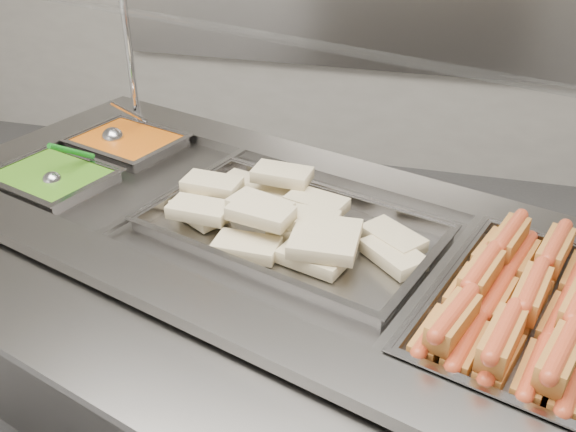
% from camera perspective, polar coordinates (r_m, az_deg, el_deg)
% --- Properties ---
extents(steam_counter, '(2.04, 1.38, 0.90)m').
position_cam_1_polar(steam_counter, '(1.86, -1.32, -12.22)').
color(steam_counter, gray).
rests_on(steam_counter, ground).
extents(tray_rail, '(1.79, 0.89, 0.05)m').
position_cam_1_polar(tray_rail, '(1.31, -14.55, -11.67)').
color(tray_rail, gray).
rests_on(tray_rail, steam_counter).
extents(sneeze_guard, '(1.66, 0.79, 0.44)m').
position_cam_1_polar(sneeze_guard, '(1.61, 2.87, 14.44)').
color(sneeze_guard, silver).
rests_on(sneeze_guard, steam_counter).
extents(pan_hotdogs, '(0.49, 0.63, 0.10)m').
position_cam_1_polar(pan_hotdogs, '(1.41, 20.15, -8.78)').
color(pan_hotdogs, gray).
rests_on(pan_hotdogs, steam_counter).
extents(pan_wraps, '(0.77, 0.59, 0.07)m').
position_cam_1_polar(pan_wraps, '(1.57, 0.31, -1.64)').
color(pan_wraps, gray).
rests_on(pan_wraps, steam_counter).
extents(pan_beans, '(0.36, 0.32, 0.10)m').
position_cam_1_polar(pan_beans, '(2.08, -13.99, 5.57)').
color(pan_beans, gray).
rests_on(pan_beans, steam_counter).
extents(pan_peas, '(0.36, 0.32, 0.10)m').
position_cam_1_polar(pan_peas, '(1.92, -20.11, 2.35)').
color(pan_peas, gray).
rests_on(pan_peas, steam_counter).
extents(hotdogs_in_buns, '(0.44, 0.58, 0.12)m').
position_cam_1_polar(hotdogs_in_buns, '(1.38, 20.26, -7.33)').
color(hotdogs_in_buns, '#974B1F').
rests_on(hotdogs_in_buns, pan_hotdogs).
extents(tortilla_wraps, '(0.67, 0.42, 0.09)m').
position_cam_1_polar(tortilla_wraps, '(1.56, -0.37, -0.07)').
color(tortilla_wraps, '#CBB188').
rests_on(tortilla_wraps, pan_wraps).
extents(ladle, '(0.09, 0.18, 0.16)m').
position_cam_1_polar(ladle, '(2.08, -15.21, 6.84)').
color(ladle, '#BBBBC0').
rests_on(ladle, pan_beans).
extents(serving_spoon, '(0.08, 0.17, 0.14)m').
position_cam_1_polar(serving_spoon, '(1.88, -19.92, 3.39)').
color(serving_spoon, '#BBBBC0').
rests_on(serving_spoon, pan_peas).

